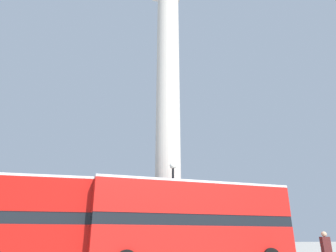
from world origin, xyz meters
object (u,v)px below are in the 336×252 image
Objects in this scene: bus_b at (193,220)px; equestrian_statue at (17,234)px; bus_a at (23,218)px; street_lamp at (173,207)px; monument_column at (168,128)px; pedestrian_near_lamp at (327,249)px.

bus_b is 14.59m from equestrian_statue.
bus_a is 8.25m from street_lamp.
bus_b is at bearing -2.02° from bus_a.
monument_column is 13.93m from equestrian_statue.
equestrian_statue reaches higher than bus_b.
street_lamp is at bearing 98.77° from bus_b.
bus_b is at bearing -15.21° from equestrian_statue.
equestrian_statue is at bearing -45.62° from pedestrian_near_lamp.
monument_column is at bearing 31.14° from bus_a.
bus_b is at bearing -75.57° from street_lamp.
pedestrian_near_lamp is (5.34, -8.79, -8.56)m from monument_column.
equestrian_statue is (-10.84, 9.75, -0.62)m from bus_b.
pedestrian_near_lamp is (13.70, -3.62, -1.38)m from bus_a.
street_lamp reaches higher than pedestrian_near_lamp.
bus_a is 14.24m from pedestrian_near_lamp.
monument_column reaches higher than bus_b.
bus_a is 6.24× the size of pedestrian_near_lamp.
bus_b is (8.52, -0.22, -0.00)m from bus_a.
monument_column reaches higher than pedestrian_near_lamp.
bus_a is 1.00× the size of bus_b.
bus_a is 9.83m from equestrian_statue.
monument_column is 4.13× the size of equestrian_statue.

